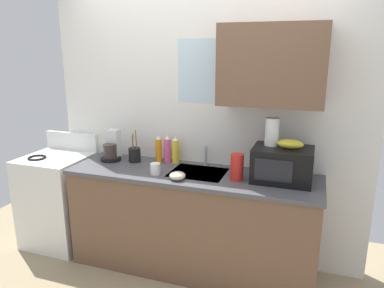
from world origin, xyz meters
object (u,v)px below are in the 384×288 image
microwave (282,164)px  coffee_maker (112,149)px  banana_bunch (290,144)px  dish_soap_bottle_orange (159,149)px  dish_soap_bottle_pink (167,149)px  paper_towel_roll (272,132)px  mug_white (155,169)px  cereal_canister (237,167)px  dish_soap_bottle_yellow (176,150)px  stove_range (59,199)px  utensil_crock (135,154)px  small_bowl (177,176)px

microwave → coffee_maker: coffee_maker is taller
banana_bunch → dish_soap_bottle_orange: 1.19m
microwave → dish_soap_bottle_orange: microwave is taller
dish_soap_bottle_pink → dish_soap_bottle_orange: dish_soap_bottle_pink is taller
coffee_maker → paper_towel_roll: bearing=-0.3°
coffee_maker → mug_white: bearing=-23.9°
microwave → cereal_canister: size_ratio=2.14×
dish_soap_bottle_yellow → mug_white: size_ratio=2.61×
dish_soap_bottle_yellow → dish_soap_bottle_pink: bearing=-175.9°
stove_range → mug_white: bearing=-7.2°
dish_soap_bottle_orange → paper_towel_roll: bearing=-4.6°
dish_soap_bottle_orange → mug_white: size_ratio=2.66×
banana_bunch → dish_soap_bottle_pink: (-1.10, 0.16, -0.18)m
banana_bunch → dish_soap_bottle_pink: banana_bunch is taller
dish_soap_bottle_yellow → cereal_canister: bearing=-22.9°
dish_soap_bottle_pink → cereal_canister: bearing=-20.2°
dish_soap_bottle_orange → stove_range: bearing=-170.1°
cereal_canister → dish_soap_bottle_yellow: bearing=157.1°
banana_bunch → stove_range: bearing=-178.8°
microwave → paper_towel_roll: 0.27m
cereal_canister → mug_white: size_ratio=2.26×
coffee_maker → dish_soap_bottle_pink: bearing=10.9°
dish_soap_bottle_yellow → utensil_crock: size_ratio=0.84×
microwave → coffee_maker: size_ratio=1.64×
stove_range → utensil_crock: utensil_crock is taller
paper_towel_roll → utensil_crock: size_ratio=0.74×
dish_soap_bottle_pink → utensil_crock: utensil_crock is taller
dish_soap_bottle_pink → small_bowl: size_ratio=1.95×
dish_soap_bottle_orange → small_bowl: (0.33, -0.38, -0.09)m
utensil_crock → small_bowl: bearing=-30.2°
paper_towel_roll → dish_soap_bottle_orange: paper_towel_roll is taller
coffee_maker → dish_soap_bottle_pink: size_ratio=1.10×
dish_soap_bottle_orange → cereal_canister: dish_soap_bottle_orange is taller
mug_white → dish_soap_bottle_yellow: bearing=83.6°
dish_soap_bottle_yellow → dish_soap_bottle_orange: (-0.15, -0.03, 0.00)m
dish_soap_bottle_yellow → small_bowl: dish_soap_bottle_yellow is taller
coffee_maker → banana_bunch: bearing=-2.1°
paper_towel_roll → dish_soap_bottle_orange: bearing=175.4°
utensil_crock → dish_soap_bottle_yellow: bearing=14.4°
dish_soap_bottle_yellow → small_bowl: (0.18, -0.41, -0.08)m
coffee_maker → microwave: bearing=-2.2°
dish_soap_bottle_yellow → utensil_crock: 0.38m
cereal_canister → coffee_maker: bearing=172.7°
dish_soap_bottle_orange → cereal_canister: bearing=-16.6°
paper_towel_roll → cereal_canister: paper_towel_roll is taller
banana_bunch → cereal_canister: (-0.39, -0.10, -0.20)m
coffee_maker → utensil_crock: 0.23m
coffee_maker → mug_white: (0.56, -0.25, -0.06)m
dish_soap_bottle_yellow → stove_range: bearing=-169.9°
stove_range → dish_soap_bottle_pink: 1.25m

